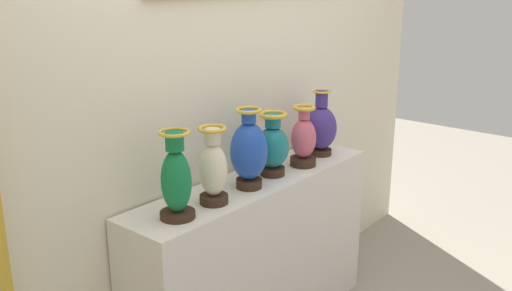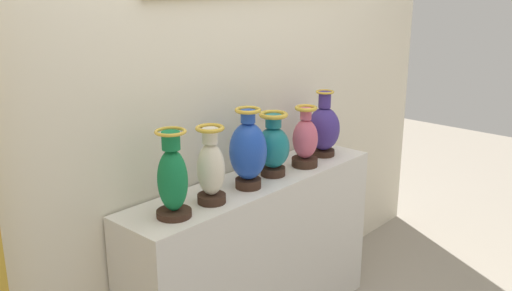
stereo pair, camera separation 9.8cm
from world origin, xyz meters
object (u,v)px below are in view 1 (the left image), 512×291
object	(u,v)px
vase_emerald	(176,180)
vase_rose	(303,140)
vase_sapphire	(249,151)
vase_indigo	(321,128)
vase_ivory	(213,169)
vase_teal	(273,146)

from	to	relation	value
vase_emerald	vase_rose	distance (m)	0.90
vase_sapphire	vase_indigo	size ratio (longest dim) A/B	1.05
vase_emerald	vase_indigo	size ratio (longest dim) A/B	1.02
vase_indigo	vase_rose	bearing A→B (deg)	-170.10
vase_ivory	vase_teal	world-z (taller)	vase_ivory
vase_teal	vase_rose	size ratio (longest dim) A/B	1.00
vase_teal	vase_ivory	bearing A→B (deg)	-176.08
vase_emerald	vase_teal	bearing A→B (deg)	2.14
vase_rose	vase_indigo	world-z (taller)	vase_indigo
vase_ivory	vase_rose	bearing A→B (deg)	0.02
vase_teal	vase_rose	world-z (taller)	same
vase_rose	vase_emerald	bearing A→B (deg)	179.61
vase_emerald	vase_indigo	xyz separation A→B (m)	(1.12, 0.03, -0.01)
vase_rose	vase_indigo	distance (m)	0.22
vase_indigo	vase_emerald	bearing A→B (deg)	-178.34
vase_ivory	vase_rose	world-z (taller)	vase_ivory
vase_emerald	vase_sapphire	world-z (taller)	vase_sapphire
vase_teal	vase_emerald	bearing A→B (deg)	-177.86
vase_ivory	vase_sapphire	distance (m)	0.25
vase_sapphire	vase_indigo	distance (m)	0.66
vase_teal	vase_indigo	bearing A→B (deg)	0.92
vase_ivory	vase_rose	distance (m)	0.69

